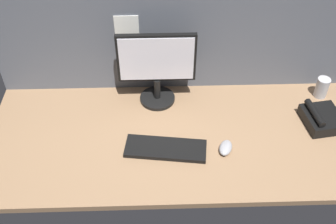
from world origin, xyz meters
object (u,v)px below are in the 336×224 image
object	(u,v)px
mug_steel	(322,88)
desk_phone	(321,119)
keyboard	(166,149)
mouse	(226,148)
monitor	(157,66)

from	to	relation	value
mug_steel	desk_phone	world-z (taller)	mug_steel
keyboard	desk_phone	distance (cm)	77.42
mug_steel	desk_phone	size ratio (longest dim) A/B	0.52
mouse	monitor	bearing A→B (deg)	150.06
mug_steel	desk_phone	bearing A→B (deg)	-106.11
monitor	keyboard	size ratio (longest dim) A/B	1.05
monitor	mug_steel	distance (cm)	86.57
desk_phone	mouse	bearing A→B (deg)	-161.76
mouse	mug_steel	xyz separation A→B (cm)	(54.50, 36.47, 3.77)
monitor	keyboard	world-z (taller)	monitor
monitor	mouse	bearing A→B (deg)	-50.03
keyboard	mouse	distance (cm)	27.34
keyboard	mug_steel	xyz separation A→B (cm)	(81.82, 35.52, 4.47)
mug_steel	desk_phone	xyz separation A→B (cm)	(-5.91, -20.46, -2.29)
keyboard	mouse	bearing A→B (deg)	5.58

